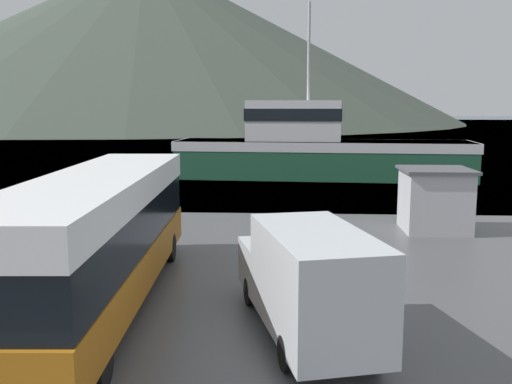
{
  "coord_description": "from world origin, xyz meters",
  "views": [
    {
      "loc": [
        2.77,
        -4.07,
        5.09
      ],
      "look_at": [
        1.69,
        16.09,
        2.0
      ],
      "focal_mm": 40.0,
      "sensor_mm": 36.0,
      "label": 1
    }
  ],
  "objects_px": {
    "delivery_van": "(307,278)",
    "dock_kiosk": "(435,199)",
    "tour_bus": "(100,233)",
    "fishing_boat": "(317,149)"
  },
  "relations": [
    {
      "from": "dock_kiosk",
      "to": "tour_bus",
      "type": "bearing_deg",
      "value": -138.84
    },
    {
      "from": "delivery_van",
      "to": "fishing_boat",
      "type": "height_order",
      "value": "fishing_boat"
    },
    {
      "from": "dock_kiosk",
      "to": "delivery_van",
      "type": "bearing_deg",
      "value": -116.77
    },
    {
      "from": "delivery_van",
      "to": "fishing_boat",
      "type": "bearing_deg",
      "value": 72.09
    },
    {
      "from": "tour_bus",
      "to": "dock_kiosk",
      "type": "height_order",
      "value": "tour_bus"
    },
    {
      "from": "tour_bus",
      "to": "dock_kiosk",
      "type": "bearing_deg",
      "value": 38.1
    },
    {
      "from": "delivery_van",
      "to": "dock_kiosk",
      "type": "distance_m",
      "value": 12.33
    },
    {
      "from": "tour_bus",
      "to": "fishing_boat",
      "type": "bearing_deg",
      "value": 72.43
    },
    {
      "from": "fishing_boat",
      "to": "dock_kiosk",
      "type": "xyz_separation_m",
      "value": [
        3.91,
        -16.93,
        -0.74
      ]
    },
    {
      "from": "tour_bus",
      "to": "delivery_van",
      "type": "distance_m",
      "value": 5.45
    }
  ]
}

